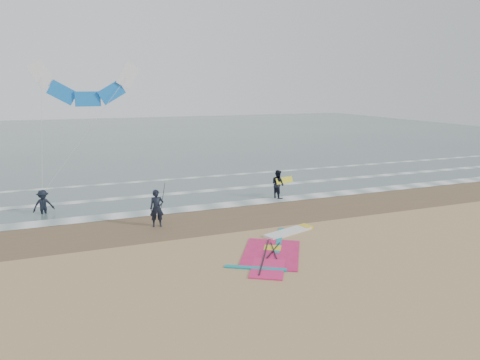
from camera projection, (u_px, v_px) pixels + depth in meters
name	position (u px, v px, depth m)	size (l,w,h in m)	color
ground	(293.00, 255.00, 17.73)	(120.00, 120.00, 0.00)	tan
sea_water	(136.00, 136.00, 61.53)	(120.00, 80.00, 0.02)	#47605E
wet_sand_band	(241.00, 215.00, 23.21)	(120.00, 5.00, 0.01)	brown
foam_waterline	(216.00, 196.00, 27.25)	(120.00, 9.15, 0.02)	white
windsurf_rig	(277.00, 247.00, 18.46)	(5.61, 5.31, 0.13)	white
person_standing	(157.00, 208.00, 21.15)	(0.68, 0.45, 1.88)	black
person_walking	(278.00, 184.00, 26.66)	(0.87, 0.68, 1.79)	black
person_wading	(43.00, 199.00, 23.22)	(1.11, 0.64, 1.72)	black
held_pole	(162.00, 199.00, 21.16)	(0.17, 0.86, 1.82)	black
carried_kiteboard	(284.00, 180.00, 26.66)	(1.30, 0.51, 0.39)	yellow
surf_kite	(87.00, 87.00, 25.49)	(6.37, 2.97, 7.26)	white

